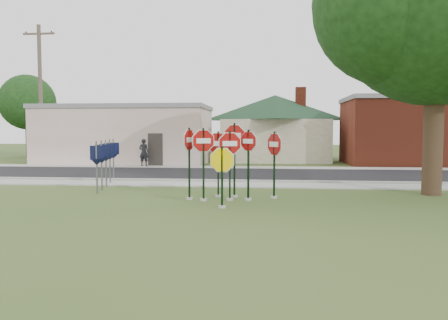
# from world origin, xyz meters

# --- Properties ---
(ground) EXTENTS (120.00, 120.00, 0.00)m
(ground) POSITION_xyz_m (0.00, 0.00, 0.00)
(ground) COLOR #304B1C
(ground) RESTS_ON ground
(sidewalk_near) EXTENTS (60.00, 1.60, 0.06)m
(sidewalk_near) POSITION_xyz_m (0.00, 5.50, 0.03)
(sidewalk_near) COLOR gray
(sidewalk_near) RESTS_ON ground
(road) EXTENTS (60.00, 7.00, 0.04)m
(road) POSITION_xyz_m (0.00, 10.00, 0.02)
(road) COLOR black
(road) RESTS_ON ground
(sidewalk_far) EXTENTS (60.00, 1.60, 0.06)m
(sidewalk_far) POSITION_xyz_m (0.00, 14.30, 0.03)
(sidewalk_far) COLOR gray
(sidewalk_far) RESTS_ON ground
(curb) EXTENTS (60.00, 0.20, 0.14)m
(curb) POSITION_xyz_m (0.00, 6.50, 0.07)
(curb) COLOR gray
(curb) RESTS_ON ground
(stop_sign_center) EXTENTS (1.07, 0.24, 2.49)m
(stop_sign_center) POSITION_xyz_m (0.13, 1.46, 1.54)
(stop_sign_center) COLOR #9E9A93
(stop_sign_center) RESTS_ON ground
(stop_sign_yellow) EXTENTS (1.05, 0.24, 2.02)m
(stop_sign_yellow) POSITION_xyz_m (0.02, -0.03, 1.18)
(stop_sign_yellow) COLOR #9E9A93
(stop_sign_yellow) RESTS_ON ground
(stop_sign_left) EXTENTS (0.99, 0.43, 2.58)m
(stop_sign_left) POSITION_xyz_m (-0.75, 1.26, 1.61)
(stop_sign_left) COLOR #9E9A93
(stop_sign_left) RESTS_ON ground
(stop_sign_right) EXTENTS (0.77, 0.60, 2.52)m
(stop_sign_right) POSITION_xyz_m (0.76, 1.53, 1.53)
(stop_sign_right) COLOR #9E9A93
(stop_sign_right) RESTS_ON ground
(stop_sign_back_right) EXTENTS (1.06, 0.32, 2.77)m
(stop_sign_back_right) POSITION_xyz_m (0.23, 2.18, 1.75)
(stop_sign_back_right) COLOR #9E9A93
(stop_sign_back_right) RESTS_ON ground
(stop_sign_back_left) EXTENTS (1.11, 0.24, 2.48)m
(stop_sign_back_left) POSITION_xyz_m (-0.35, 2.20, 1.54)
(stop_sign_back_left) COLOR #9E9A93
(stop_sign_back_left) RESTS_ON ground
(stop_sign_far_right) EXTENTS (0.66, 0.92, 2.47)m
(stop_sign_far_right) POSITION_xyz_m (1.65, 2.07, 1.53)
(stop_sign_far_right) COLOR #9E9A93
(stop_sign_far_right) RESTS_ON ground
(stop_sign_far_left) EXTENTS (0.30, 1.00, 2.59)m
(stop_sign_far_left) POSITION_xyz_m (-1.28, 1.48, 1.60)
(stop_sign_far_left) COLOR #9E9A93
(stop_sign_far_left) RESTS_ON ground
(route_sign_row) EXTENTS (1.43, 4.63, 2.00)m
(route_sign_row) POSITION_xyz_m (-5.40, 4.50, 1.22)
(route_sign_row) COLOR #59595E
(route_sign_row) RESTS_ON ground
(building_stucco) EXTENTS (12.20, 6.20, 4.20)m
(building_stucco) POSITION_xyz_m (-9.00, 18.00, 2.15)
(building_stucco) COLOR silver
(building_stucco) RESTS_ON ground
(building_house) EXTENTS (11.60, 11.60, 6.20)m
(building_house) POSITION_xyz_m (2.00, 22.00, 3.65)
(building_house) COLOR beige
(building_house) RESTS_ON ground
(building_brick) EXTENTS (10.20, 6.20, 4.75)m
(building_brick) POSITION_xyz_m (12.00, 18.50, 2.40)
(building_brick) COLOR maroon
(building_brick) RESTS_ON ground
(utility_pole_near) EXTENTS (2.20, 0.26, 9.50)m
(utility_pole_near) POSITION_xyz_m (-14.00, 15.20, 4.97)
(utility_pole_near) COLOR brown
(utility_pole_near) RESTS_ON ground
(bg_tree_left) EXTENTS (4.90, 4.90, 7.35)m
(bg_tree_left) POSITION_xyz_m (-20.00, 24.00, 4.88)
(bg_tree_left) COLOR #312016
(bg_tree_left) RESTS_ON ground
(pedestrian) EXTENTS (0.69, 0.50, 1.79)m
(pedestrian) POSITION_xyz_m (-6.64, 14.50, 0.95)
(pedestrian) COLOR black
(pedestrian) RESTS_ON sidewalk_far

